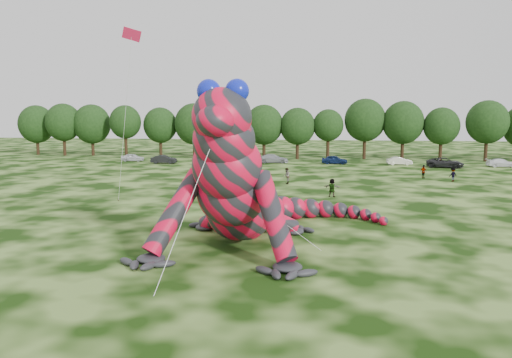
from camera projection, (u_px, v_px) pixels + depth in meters
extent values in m
plane|color=#16330A|center=(311.00, 243.00, 30.94)|extent=(240.00, 240.00, 0.00)
cube|color=#D21A45|center=(132.00, 34.00, 39.49)|extent=(1.61, 0.78, 1.17)
cylinder|color=silver|center=(125.00, 124.00, 42.70)|extent=(0.02, 0.02, 15.19)
cylinder|color=#382314|center=(118.00, 200.00, 45.89)|extent=(0.08, 0.08, 0.24)
imported|color=white|center=(133.00, 157.00, 83.37)|extent=(3.79, 1.53, 1.29)
imported|color=black|center=(164.00, 159.00, 79.49)|extent=(4.17, 1.67, 1.35)
imported|color=maroon|center=(235.00, 159.00, 80.38)|extent=(5.19, 2.59, 1.41)
imported|color=#A0A4A9|center=(273.00, 159.00, 80.41)|extent=(5.03, 2.40, 1.42)
imported|color=#11224F|center=(335.00, 160.00, 78.81)|extent=(4.13, 1.86, 1.38)
imported|color=silver|center=(399.00, 161.00, 77.37)|extent=(3.90, 1.73, 1.25)
imported|color=#232326|center=(445.00, 163.00, 73.60)|extent=(5.70, 3.45, 1.48)
imported|color=white|center=(501.00, 163.00, 74.38)|extent=(4.41, 2.05, 1.25)
imported|color=gray|center=(423.00, 172.00, 61.60)|extent=(1.03, 0.85, 1.64)
imported|color=gray|center=(453.00, 175.00, 58.67)|extent=(1.20, 1.00, 1.61)
imported|color=gray|center=(209.00, 167.00, 67.47)|extent=(0.96, 0.86, 1.65)
imported|color=gray|center=(332.00, 188.00, 47.94)|extent=(1.74, 0.93, 1.79)
imported|color=gray|center=(287.00, 176.00, 56.64)|extent=(0.81, 0.98, 1.84)
imported|color=gray|center=(255.00, 177.00, 55.96)|extent=(0.71, 0.51, 1.82)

